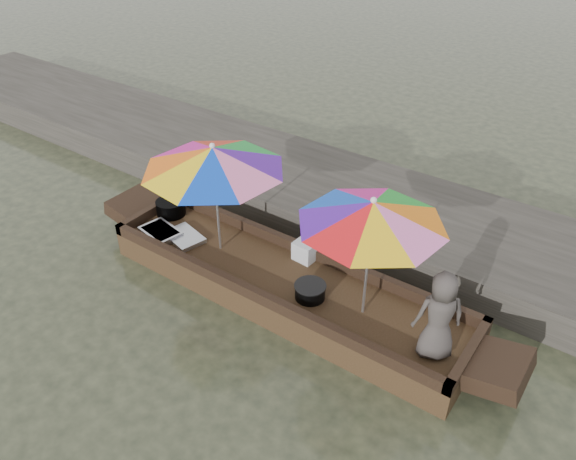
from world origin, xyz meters
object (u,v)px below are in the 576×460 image
Objects in this scene: tray_scallop at (184,237)px; charcoal_grill at (310,292)px; cooking_pot at (171,208)px; tray_crayfish at (161,233)px; boat_hull at (283,287)px; supply_bag at (305,251)px; vendor at (439,316)px; umbrella_bow at (217,199)px; umbrella_stern at (368,259)px.

charcoal_grill reaches higher than tray_scallop.
cooking_pot is 0.56m from tray_crayfish.
tray_scallop is at bearing -30.68° from cooking_pot.
tray_scallop is (0.60, -0.36, -0.08)m from cooking_pot.
charcoal_grill reaches higher than boat_hull.
tray_scallop is at bearing -175.30° from boat_hull.
supply_bag reaches higher than charcoal_grill.
tray_crayfish is at bearing -36.41° from vendor.
cooking_pot is 1.16× the size of charcoal_grill.
cooking_pot is at bearing -174.26° from supply_bag.
tray_scallop is at bearing -166.62° from umbrella_bow.
tray_crayfish is at bearing -59.96° from cooking_pot.
cooking_pot is 0.75× the size of tray_crayfish.
tray_scallop is at bearing 21.05° from tray_crayfish.
boat_hull is 1.96m from tray_crayfish.
tray_crayfish is at bearing -160.08° from supply_bag.
umbrella_stern is at bearing 0.00° from boat_hull.
umbrella_bow is (0.56, 0.13, 0.74)m from tray_scallop.
supply_bag is (1.95, 0.71, 0.09)m from tray_crayfish.
umbrella_stern is at bearing 4.78° from tray_crayfish.
cooking_pot is at bearing 176.14° from umbrella_stern.
tray_crayfish is 0.35× the size of umbrella_stern.
vendor is at bearing -0.04° from tray_scallop.
charcoal_grill is at bearing -37.89° from vendor.
boat_hull is at bearing 0.00° from umbrella_bow.
tray_crayfish is 1.17m from umbrella_bow.
umbrella_bow reaches higher than charcoal_grill.
umbrella_bow is (-1.07, -0.45, 0.65)m from supply_bag.
charcoal_grill reaches higher than tray_crayfish.
cooking_pot is 2.24m from supply_bag.
tray_scallop is 3.71m from vendor.
cooking_pot is at bearing -42.98° from vendor.
boat_hull is 0.54m from supply_bag.
vendor is 0.96m from umbrella_stern.
cooking_pot is 1.36m from umbrella_bow.
umbrella_stern reaches higher than charcoal_grill.
vendor is at bearing 0.27° from charcoal_grill.
umbrella_stern is at bearing -3.86° from cooking_pot.
umbrella_stern reaches higher than tray_crayfish.
boat_hull is 13.51× the size of charcoal_grill.
vendor is (4.00, 0.12, 0.49)m from tray_crayfish.
tray_crayfish is at bearing -175.22° from umbrella_stern.
cooking_pot is at bearing 172.26° from charcoal_grill.
supply_bag is at bearing 22.80° from umbrella_bow.
boat_hull is 2.70× the size of umbrella_bow.
boat_hull is 1.42m from umbrella_bow.
boat_hull is 1.49m from umbrella_stern.
cooking_pot is (-2.21, 0.23, 0.29)m from boat_hull.
umbrella_bow reaches higher than vendor.
charcoal_grill is 1.70m from umbrella_bow.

